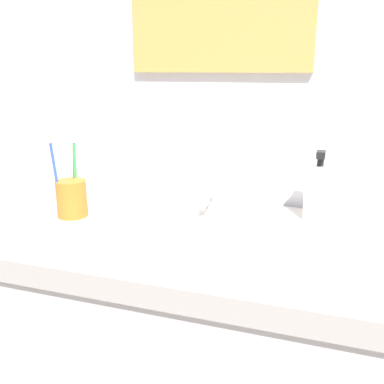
{
  "coord_description": "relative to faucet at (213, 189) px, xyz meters",
  "views": [
    {
      "loc": [
        0.32,
        -0.89,
        1.19
      ],
      "look_at": [
        0.01,
        0.02,
        0.92
      ],
      "focal_mm": 40.88,
      "sensor_mm": 36.0,
      "label": 1
    }
  ],
  "objects": [
    {
      "name": "tiled_wall_back",
      "position": [
        -0.01,
        0.11,
        0.32
      ],
      "size": [
        2.5,
        0.04,
        2.4
      ],
      "primitive_type": "cube",
      "color": "silver",
      "rests_on": "ground"
    },
    {
      "name": "vanity_counter",
      "position": [
        -0.01,
        -0.2,
        -0.46
      ],
      "size": [
        1.3,
        0.53,
        0.83
      ],
      "color": "silver",
      "rests_on": "ground"
    },
    {
      "name": "sink_basin",
      "position": [
        -0.0,
        -0.21,
        -0.09
      ],
      "size": [
        0.45,
        0.45,
        0.12
      ],
      "color": "white",
      "rests_on": "vanity_counter"
    },
    {
      "name": "faucet",
      "position": [
        0.0,
        0.0,
        0.0
      ],
      "size": [
        0.02,
        0.17,
        0.11
      ],
      "color": "silver",
      "rests_on": "sink_basin"
    },
    {
      "name": "toothbrush_cup",
      "position": [
        -0.32,
        -0.19,
        -0.01
      ],
      "size": [
        0.07,
        0.07,
        0.09
      ],
      "primitive_type": "cylinder",
      "color": "orange",
      "rests_on": "vanity_counter"
    },
    {
      "name": "toothbrush_red",
      "position": [
        -0.33,
        -0.15,
        0.06
      ],
      "size": [
        0.03,
        0.05,
        0.19
      ],
      "color": "red",
      "rests_on": "toothbrush_cup"
    },
    {
      "name": "toothbrush_green",
      "position": [
        -0.32,
        -0.16,
        0.07
      ],
      "size": [
        0.02,
        0.03,
        0.2
      ],
      "color": "green",
      "rests_on": "toothbrush_cup"
    },
    {
      "name": "toothbrush_blue",
      "position": [
        -0.34,
        -0.21,
        0.07
      ],
      "size": [
        0.02,
        0.02,
        0.21
      ],
      "color": "blue",
      "rests_on": "toothbrush_cup"
    },
    {
      "name": "soap_dispenser",
      "position": [
        0.27,
        -0.02,
        0.02
      ],
      "size": [
        0.07,
        0.07,
        0.17
      ],
      "color": "white",
      "rests_on": "vanity_counter"
    }
  ]
}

